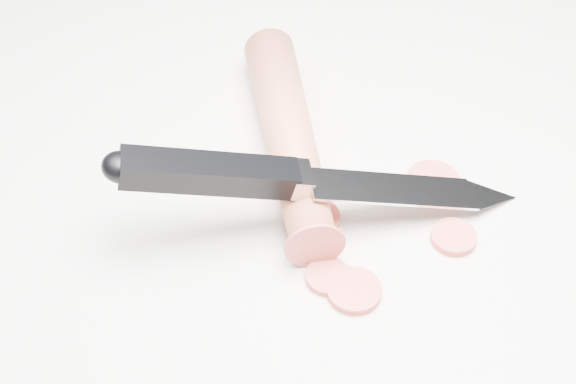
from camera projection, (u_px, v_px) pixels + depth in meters
name	position (u px, v px, depth m)	size (l,w,h in m)	color
ground	(326.00, 193.00, 0.57)	(2.40, 2.40, 0.00)	silver
carrot	(289.00, 136.00, 0.58)	(0.04, 0.04, 0.21)	#CB5E3F
carrot_slice_0	(316.00, 218.00, 0.55)	(0.03, 0.03, 0.01)	#D14E43
carrot_slice_1	(354.00, 291.00, 0.51)	(0.04, 0.04, 0.01)	#D14E43
carrot_slice_2	(433.00, 181.00, 0.57)	(0.04, 0.04, 0.01)	#D14E43
carrot_slice_3	(454.00, 237.00, 0.54)	(0.03, 0.03, 0.01)	#D14E43
carrot_slice_4	(328.00, 277.00, 0.52)	(0.03, 0.03, 0.01)	#D14E43
kitchen_knife	(324.00, 177.00, 0.52)	(0.28, 0.09, 0.08)	#BBBDC2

